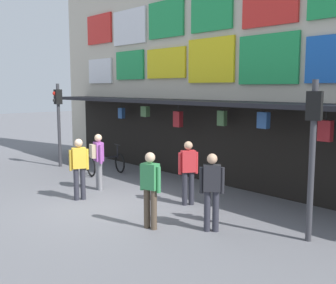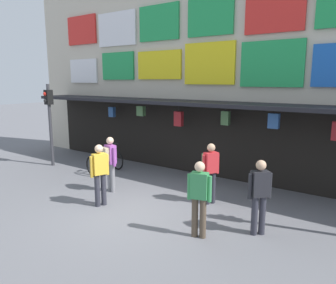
{
  "view_description": "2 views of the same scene",
  "coord_description": "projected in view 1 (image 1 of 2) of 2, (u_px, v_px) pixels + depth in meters",
  "views": [
    {
      "loc": [
        8.72,
        -5.71,
        3.04
      ],
      "look_at": [
        1.13,
        1.13,
        1.68
      ],
      "focal_mm": 43.51,
      "sensor_mm": 36.0,
      "label": 1
    },
    {
      "loc": [
        5.38,
        -6.01,
        3.34
      ],
      "look_at": [
        0.02,
        1.53,
        1.58
      ],
      "focal_mm": 34.86,
      "sensor_mm": 36.0,
      "label": 2
    }
  ],
  "objects": [
    {
      "name": "ground_plane",
      "position": [
        107.0,
        205.0,
        10.61
      ],
      "size": [
        80.0,
        80.0,
        0.0
      ],
      "primitive_type": "plane",
      "color": "slate"
    },
    {
      "name": "shopfront",
      "position": [
        223.0,
        59.0,
        13.12
      ],
      "size": [
        18.0,
        2.6,
        8.0
      ],
      "color": "beige",
      "rests_on": "ground"
    },
    {
      "name": "traffic_light_near",
      "position": [
        58.0,
        112.0,
        15.56
      ],
      "size": [
        0.3,
        0.34,
        3.2
      ],
      "color": "#38383D",
      "rests_on": "ground"
    },
    {
      "name": "traffic_light_far",
      "position": [
        313.0,
        135.0,
        7.87
      ],
      "size": [
        0.34,
        0.36,
        3.2
      ],
      "color": "#38383D",
      "rests_on": "ground"
    },
    {
      "name": "bicycle_parked",
      "position": [
        106.0,
        164.0,
        14.3
      ],
      "size": [
        0.88,
        1.25,
        1.05
      ],
      "color": "black",
      "rests_on": "ground"
    },
    {
      "name": "pedestrian_in_yellow",
      "position": [
        79.0,
        164.0,
        11.03
      ],
      "size": [
        0.44,
        0.5,
        1.68
      ],
      "color": "#2D2D38",
      "rests_on": "ground"
    },
    {
      "name": "pedestrian_in_red",
      "position": [
        212.0,
        186.0,
        8.59
      ],
      "size": [
        0.47,
        0.47,
        1.68
      ],
      "color": "#2D2D38",
      "rests_on": "ground"
    },
    {
      "name": "pedestrian_in_purple",
      "position": [
        188.0,
        168.0,
        10.54
      ],
      "size": [
        0.46,
        0.48,
        1.68
      ],
      "color": "#2D2D38",
      "rests_on": "ground"
    },
    {
      "name": "pedestrian_in_white",
      "position": [
        98.0,
        157.0,
        12.11
      ],
      "size": [
        0.52,
        0.42,
        1.68
      ],
      "color": "gray",
      "rests_on": "ground"
    },
    {
      "name": "pedestrian_in_green",
      "position": [
        150.0,
        186.0,
        8.73
      ],
      "size": [
        0.52,
        0.3,
        1.68
      ],
      "color": "brown",
      "rests_on": "ground"
    }
  ]
}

